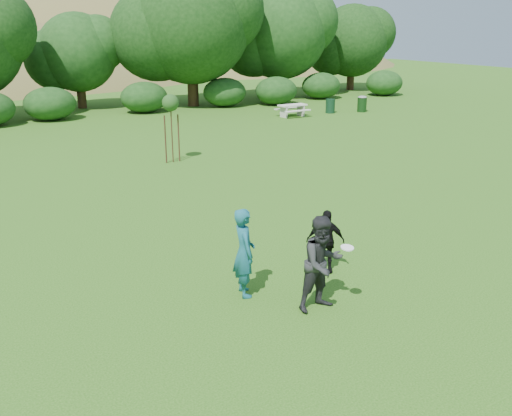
{
  "coord_description": "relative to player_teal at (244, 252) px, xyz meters",
  "views": [
    {
      "loc": [
        -7.25,
        -8.94,
        5.68
      ],
      "look_at": [
        0.0,
        3.0,
        1.1
      ],
      "focal_mm": 40.0,
      "sensor_mm": 36.0,
      "label": 1
    }
  ],
  "objects": [
    {
      "name": "player_grey",
      "position": [
        1.04,
        -1.38,
        0.02
      ],
      "size": [
        0.99,
        0.78,
        2.02
      ],
      "primitive_type": "imported",
      "rotation": [
        0.0,
        0.0,
        0.01
      ],
      "color": "#252628",
      "rests_on": "ground"
    },
    {
      "name": "trash_can_lidded",
      "position": [
        19.92,
        18.88,
        -0.44
      ],
      "size": [
        0.6,
        0.6,
        1.05
      ],
      "color": "#133312",
      "rests_on": "ground"
    },
    {
      "name": "trash_can_near",
      "position": [
        17.82,
        19.55,
        -0.53
      ],
      "size": [
        0.6,
        0.6,
        0.9
      ],
      "primitive_type": "cylinder",
      "color": "#133521",
      "rests_on": "ground"
    },
    {
      "name": "player_black",
      "position": [
        2.24,
        0.06,
        -0.22
      ],
      "size": [
        0.95,
        0.81,
        1.53
      ],
      "primitive_type": "imported",
      "rotation": [
        0.0,
        0.0,
        -0.59
      ],
      "color": "black",
      "rests_on": "ground"
    },
    {
      "name": "ground",
      "position": [
        1.61,
        -0.83,
        -0.98
      ],
      "size": [
        120.0,
        120.0,
        0.0
      ],
      "primitive_type": "plane",
      "color": "#19470C",
      "rests_on": "ground"
    },
    {
      "name": "player_teal",
      "position": [
        0.0,
        0.0,
        0.0
      ],
      "size": [
        0.63,
        0.81,
        1.97
      ],
      "primitive_type": "imported",
      "rotation": [
        0.0,
        0.0,
        1.33
      ],
      "color": "#165565",
      "rests_on": "ground"
    },
    {
      "name": "picnic_table",
      "position": [
        14.83,
        19.57,
        -0.47
      ],
      "size": [
        1.8,
        1.48,
        0.76
      ],
      "color": "beige",
      "rests_on": "ground"
    },
    {
      "name": "frisbee",
      "position": [
        1.4,
        -1.7,
        0.4
      ],
      "size": [
        0.27,
        0.27,
        0.06
      ],
      "color": "white",
      "rests_on": "ground"
    },
    {
      "name": "sapling",
      "position": [
        3.6,
        12.23,
        1.43
      ],
      "size": [
        0.7,
        0.7,
        2.85
      ],
      "color": "#3E2518",
      "rests_on": "ground"
    },
    {
      "name": "tree_row",
      "position": [
        4.84,
        27.86,
        3.89
      ],
      "size": [
        53.92,
        10.38,
        9.62
      ],
      "color": "#3A2616",
      "rests_on": "ground"
    }
  ]
}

